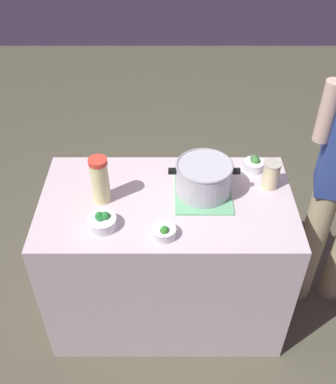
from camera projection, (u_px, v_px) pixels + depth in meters
name	position (u px, v px, depth m)	size (l,w,h in m)	color
ground_plane	(168.00, 304.00, 2.79)	(8.00, 8.00, 0.00)	#514F3C
counter_slab	(168.00, 257.00, 2.51)	(1.27, 0.71, 0.87)	beige
dish_cloth	(204.00, 191.00, 2.26)	(0.28, 0.35, 0.01)	#6BB680
cooking_pot	(205.00, 177.00, 2.21)	(0.35, 0.28, 0.17)	#B7B7BC
lemonade_pitcher	(101.00, 180.00, 2.14)	(0.09, 0.09, 0.25)	beige
mason_jar	(272.00, 175.00, 2.25)	(0.09, 0.09, 0.15)	beige
broccoli_bowl_front	(103.00, 221.00, 2.06)	(0.14, 0.14, 0.08)	silver
broccoli_bowl_center	(165.00, 232.00, 2.02)	(0.11, 0.11, 0.07)	silver
broccoli_bowl_back	(255.00, 164.00, 2.39)	(0.11, 0.11, 0.08)	silver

